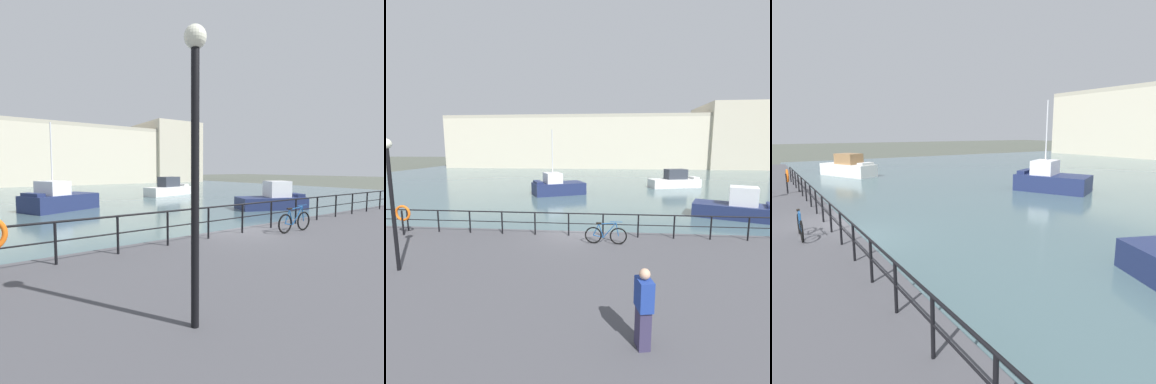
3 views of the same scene
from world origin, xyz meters
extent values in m
plane|color=#4C5147|center=(0.00, 0.00, 0.00)|extent=(240.00, 240.00, 0.00)
cube|color=#476066|center=(0.00, 30.20, 0.01)|extent=(80.00, 60.00, 0.01)
cube|color=beige|center=(0.00, 56.82, 5.54)|extent=(69.89, 15.10, 11.07)
cube|color=#C0B69F|center=(29.04, 56.82, 7.04)|extent=(11.81, 16.60, 14.07)
cube|color=#B1A993|center=(0.00, 49.57, 11.42)|extent=(69.89, 0.60, 0.70)
cube|color=navy|center=(10.18, 6.79, 0.47)|extent=(5.69, 4.05, 0.93)
cube|color=silver|center=(10.65, 6.60, 1.56)|extent=(2.16, 2.10, 1.24)
cube|color=navy|center=(12.22, 5.96, 1.06)|extent=(1.17, 1.69, 0.24)
cube|color=navy|center=(-3.44, 15.52, 0.61)|extent=(5.80, 4.72, 1.19)
cube|color=silver|center=(-3.99, 15.26, 1.71)|extent=(2.35, 2.68, 1.03)
cube|color=navy|center=(-5.37, 14.60, 1.32)|extent=(1.39, 2.04, 0.24)
cylinder|color=silver|center=(-3.99, 15.26, 4.37)|extent=(0.10, 0.10, 4.29)
cube|color=white|center=(9.63, 21.72, 0.51)|extent=(6.26, 3.57, 1.00)
cube|color=#333842|center=(9.75, 21.76, 1.60)|extent=(2.69, 2.05, 1.17)
cube|color=white|center=(12.02, 22.38, 1.13)|extent=(1.07, 1.59, 0.24)
cylinder|color=black|center=(-6.61, -0.75, 1.31)|extent=(0.07, 0.07, 1.05)
cylinder|color=black|center=(-5.04, -0.75, 1.31)|extent=(0.07, 0.07, 1.05)
cylinder|color=black|center=(-3.46, -0.75, 1.31)|extent=(0.07, 0.07, 1.05)
cylinder|color=black|center=(-1.89, -0.75, 1.31)|extent=(0.07, 0.07, 1.05)
cylinder|color=black|center=(-0.32, -0.75, 1.31)|extent=(0.07, 0.07, 1.05)
cylinder|color=black|center=(1.25, -0.75, 1.31)|extent=(0.07, 0.07, 1.05)
cylinder|color=black|center=(2.83, -0.75, 1.31)|extent=(0.07, 0.07, 1.05)
cylinder|color=black|center=(4.40, -0.75, 1.31)|extent=(0.07, 0.07, 1.05)
cylinder|color=black|center=(5.97, -0.75, 1.31)|extent=(0.07, 0.07, 1.05)
cylinder|color=black|center=(7.55, -0.75, 1.31)|extent=(0.07, 0.07, 1.05)
cylinder|color=black|center=(9.12, -0.75, 1.31)|extent=(0.07, 0.07, 1.05)
cylinder|color=black|center=(10.69, -0.75, 1.31)|extent=(0.07, 0.07, 1.05)
cylinder|color=black|center=(0.47, -0.75, 1.84)|extent=(26.74, 0.06, 0.06)
cylinder|color=black|center=(0.47, -0.75, 1.37)|extent=(26.74, 0.04, 0.04)
torus|color=black|center=(1.91, -1.76, 1.15)|extent=(0.72, 0.08, 0.72)
torus|color=black|center=(0.86, -1.73, 1.15)|extent=(0.72, 0.08, 0.72)
cylinder|color=#194C8C|center=(1.54, -1.75, 1.39)|extent=(0.55, 0.05, 0.66)
cylinder|color=#194C8C|center=(1.18, -1.74, 1.35)|extent=(0.23, 0.04, 0.58)
cylinder|color=#194C8C|center=(1.44, -1.75, 1.67)|extent=(0.72, 0.06, 0.11)
cylinder|color=#194C8C|center=(1.07, -1.73, 1.11)|extent=(0.43, 0.05, 0.12)
cylinder|color=#194C8C|center=(0.97, -1.73, 1.39)|extent=(0.26, 0.04, 0.51)
cylinder|color=#194C8C|center=(1.85, -1.76, 1.43)|extent=(0.14, 0.04, 0.57)
cube|color=black|center=(1.08, -1.73, 1.68)|extent=(0.22, 0.10, 0.05)
cylinder|color=#194C8C|center=(1.80, -1.76, 1.76)|extent=(0.52, 0.04, 0.02)
cylinder|color=black|center=(-5.46, -5.00, 2.79)|extent=(0.12, 0.12, 4.01)
sphere|color=silver|center=(-5.46, -5.00, 4.93)|extent=(0.32, 0.32, 0.32)
camera|label=1|loc=(-7.90, -8.42, 3.12)|focal=27.53mm
camera|label=2|loc=(1.30, -13.41, 4.84)|focal=26.84mm
camera|label=3|loc=(13.30, -2.83, 4.29)|focal=30.94mm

